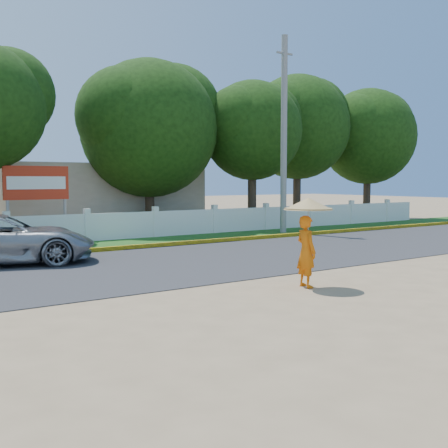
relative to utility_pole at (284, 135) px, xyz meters
name	(u,v)px	position (x,y,z in m)	size (l,w,h in m)	color
ground	(275,287)	(-8.68, -9.59, -4.41)	(120.00, 120.00, 0.00)	#9E8460
road	(174,262)	(-8.68, -5.09, -4.40)	(60.00, 7.00, 0.02)	#38383A
grass_verge	(102,245)	(-8.68, 0.16, -4.39)	(60.00, 3.50, 0.03)	#2D601E
curb	(122,248)	(-8.68, -1.54, -4.33)	(40.00, 0.18, 0.16)	yellow
fence	(87,228)	(-8.68, 1.61, -3.86)	(40.00, 0.10, 1.10)	silver
building_near	(92,196)	(-5.68, 8.41, -2.81)	(10.00, 6.00, 3.20)	#B7AD99
utility_pole	(284,135)	(0.00, 0.00, 0.00)	(0.28, 0.28, 8.81)	gray
vehicle	(0,239)	(-12.90, -2.50, -3.68)	(2.41, 5.24, 1.45)	#92959A
monk_with_parasol	(307,229)	(-8.11, -10.01, -3.09)	(1.11, 1.11, 2.02)	#D55F0B
billboard	(36,187)	(-10.25, 2.71, -2.27)	(2.50, 0.13, 2.95)	gray
tree_row	(128,124)	(-5.46, 4.50, 0.57)	(38.17, 8.17, 8.70)	#473828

